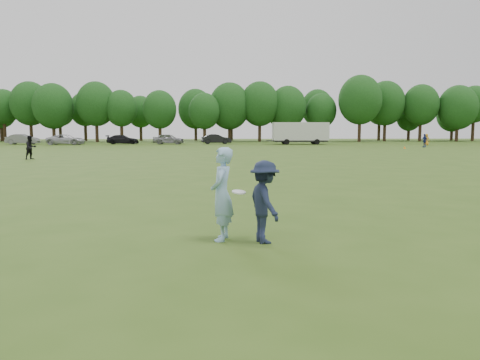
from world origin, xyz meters
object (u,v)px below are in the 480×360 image
(defender, at_px, (265,202))
(player_far_c, at_px, (427,140))
(car_b, at_px, (23,139))
(car_f, at_px, (216,139))
(field_cone, at_px, (405,147))
(cargo_trailer, at_px, (300,132))
(thrower, at_px, (222,194))
(car_e, at_px, (169,139))
(player_far_b, at_px, (424,141))
(player_far_a, at_px, (31,147))
(car_d, at_px, (123,140))
(car_c, at_px, (66,140))

(defender, distance_m, player_far_c, 60.71)
(car_b, height_order, car_f, car_b)
(car_b, xyz_separation_m, field_cone, (49.54, -18.14, -0.60))
(cargo_trailer, bearing_deg, thrower, -102.18)
(car_b, height_order, car_e, car_e)
(player_far_b, relative_size, car_b, 0.36)
(field_cone, bearing_deg, defender, -115.80)
(thrower, distance_m, player_far_a, 29.12)
(car_b, distance_m, cargo_trailer, 40.59)
(defender, xyz_separation_m, player_far_b, (24.93, 46.98, 0.02))
(thrower, distance_m, player_far_b, 53.35)
(car_d, height_order, cargo_trailer, cargo_trailer)
(player_far_b, height_order, car_e, player_far_b)
(player_far_a, bearing_deg, car_d, 37.61)
(car_d, distance_m, field_cone, 39.74)
(player_far_c, relative_size, car_e, 0.35)
(car_d, distance_m, car_e, 6.94)
(thrower, xyz_separation_m, cargo_trailer, (12.68, 58.77, 0.86))
(thrower, height_order, car_f, thrower)
(defender, bearing_deg, cargo_trailer, -27.11)
(thrower, distance_m, car_d, 62.93)
(car_f, bearing_deg, defender, 173.02)
(car_e, distance_m, cargo_trailer, 19.37)
(thrower, distance_m, field_cone, 48.14)
(player_far_c, bearing_deg, car_b, 17.66)
(car_f, bearing_deg, cargo_trailer, -108.96)
(player_far_c, xyz_separation_m, car_b, (-56.97, 7.66, -0.04))
(defender, xyz_separation_m, car_e, (-7.41, 60.72, -0.03))
(defender, xyz_separation_m, car_b, (-28.64, 61.35, -0.04))
(car_c, relative_size, car_f, 1.18)
(player_far_a, height_order, player_far_b, player_far_a)
(car_f, bearing_deg, car_d, 81.89)
(player_far_a, xyz_separation_m, car_c, (-7.47, 32.91, -0.14))
(player_far_a, relative_size, player_far_c, 1.09)
(player_far_a, bearing_deg, car_c, 50.30)
(player_far_b, distance_m, car_d, 41.88)
(player_far_a, bearing_deg, car_f, 16.18)
(car_f, bearing_deg, player_far_a, 151.33)
(car_e, relative_size, field_cone, 15.08)
(car_b, relative_size, car_d, 0.97)
(player_far_b, xyz_separation_m, field_cone, (-4.03, -3.77, -0.67))
(thrower, height_order, player_far_c, thrower)
(defender, distance_m, car_f, 61.54)
(player_far_c, distance_m, car_b, 57.49)
(defender, height_order, car_b, defender)
(car_b, height_order, car_c, car_b)
(defender, relative_size, cargo_trailer, 0.18)
(defender, bearing_deg, car_d, -2.72)
(car_c, height_order, field_cone, car_c)
(field_cone, bearing_deg, player_far_c, 54.65)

